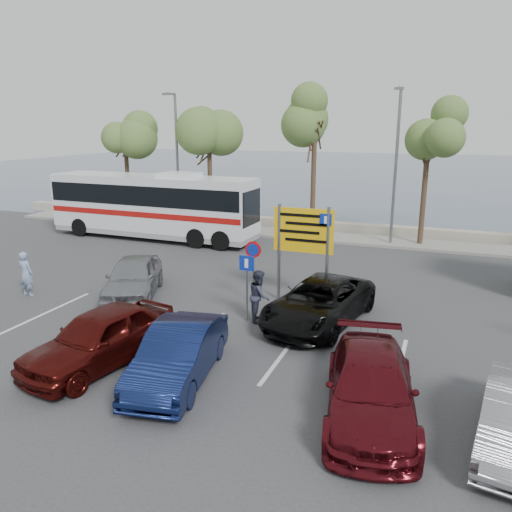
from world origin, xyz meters
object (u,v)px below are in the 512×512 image
(street_lamp_right, at_px, (396,159))
(car_blue, at_px, (179,354))
(direction_sign, at_px, (303,238))
(pedestrian_near, at_px, (26,274))
(car_silver_a, at_px, (133,277))
(pedestrian_far, at_px, (259,296))
(car_maroon, at_px, (370,388))
(suv_black, at_px, (319,302))
(street_lamp_left, at_px, (176,154))
(car_red, at_px, (101,337))
(coach_bus_left, at_px, (153,208))

(street_lamp_right, height_order, car_blue, street_lamp_right)
(direction_sign, bearing_deg, street_lamp_right, 79.06)
(car_blue, xyz_separation_m, pedestrian_near, (-8.67, 3.64, 0.15))
(car_silver_a, relative_size, pedestrian_far, 2.58)
(car_maroon, xyz_separation_m, suv_black, (-2.40, 4.92, 0.02))
(car_blue, bearing_deg, suv_black, 54.15)
(suv_black, height_order, pedestrian_far, pedestrian_far)
(direction_sign, xyz_separation_m, pedestrian_far, (-0.84, -2.20, -1.56))
(direction_sign, xyz_separation_m, car_maroon, (3.47, -6.61, -1.74))
(street_lamp_left, bearing_deg, car_red, -66.86)
(car_silver_a, bearing_deg, street_lamp_right, 32.45)
(pedestrian_near, relative_size, pedestrian_far, 1.00)
(suv_black, bearing_deg, coach_bus_left, 153.18)
(car_silver_a, height_order, car_blue, car_silver_a)
(car_red, bearing_deg, pedestrian_far, 68.55)
(street_lamp_left, bearing_deg, car_silver_a, -67.93)
(street_lamp_right, distance_m, coach_bus_left, 13.58)
(coach_bus_left, bearing_deg, direction_sign, -33.73)
(suv_black, bearing_deg, direction_sign, 132.26)
(street_lamp_left, bearing_deg, coach_bus_left, -88.77)
(car_red, bearing_deg, car_silver_a, 126.86)
(suv_black, xyz_separation_m, pedestrian_far, (-1.91, -0.50, 0.15))
(street_lamp_right, relative_size, suv_black, 1.56)
(direction_sign, distance_m, car_red, 7.84)
(street_lamp_right, relative_size, car_maroon, 1.68)
(car_maroon, bearing_deg, direction_sign, 107.58)
(street_lamp_right, height_order, car_red, street_lamp_right)
(suv_black, bearing_deg, pedestrian_near, -162.95)
(pedestrian_far, bearing_deg, direction_sign, -38.76)
(car_blue, xyz_separation_m, suv_black, (2.40, 5.00, -0.00))
(street_lamp_left, height_order, coach_bus_left, street_lamp_left)
(car_maroon, relative_size, car_red, 1.04)
(suv_black, bearing_deg, car_maroon, -53.95)
(direction_sign, distance_m, car_maroon, 7.67)
(street_lamp_right, relative_size, pedestrian_far, 4.63)
(car_red, bearing_deg, street_lamp_right, 82.63)
(coach_bus_left, relative_size, suv_black, 2.39)
(street_lamp_left, xyz_separation_m, pedestrian_far, (10.16, -12.52, -3.73))
(suv_black, bearing_deg, car_red, -123.81)
(car_silver_a, distance_m, pedestrian_near, 4.11)
(car_maroon, bearing_deg, street_lamp_right, 84.87)
(street_lamp_left, height_order, direction_sign, street_lamp_left)
(direction_sign, distance_m, suv_black, 2.64)
(coach_bus_left, distance_m, car_red, 15.78)
(street_lamp_left, distance_m, suv_black, 17.47)
(suv_black, bearing_deg, car_silver_a, -169.97)
(car_silver_a, xyz_separation_m, suv_black, (7.20, -0.00, -0.05))
(car_silver_a, bearing_deg, coach_bus_left, 94.63)
(car_red, relative_size, pedestrian_near, 2.65)
(car_red, distance_m, suv_black, 6.93)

